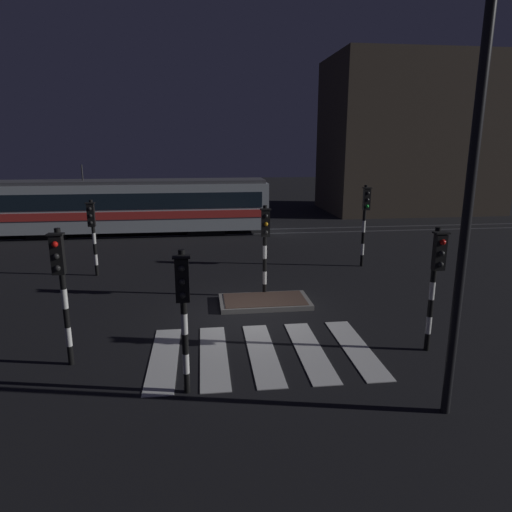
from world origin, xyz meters
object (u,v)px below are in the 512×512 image
Objects in this scene: traffic_light_corner_far_right at (365,214)px; traffic_light_corner_far_left at (92,227)px; traffic_light_kerb_mid_left at (183,302)px; traffic_light_corner_near_left at (61,278)px; tram at (128,206)px; traffic_light_median_centre at (265,238)px; street_lamp_near_kerb at (480,167)px; traffic_light_corner_near_right at (436,272)px.

traffic_light_corner_far_right is 11.39m from traffic_light_corner_far_left.
traffic_light_kerb_mid_left is 1.03× the size of traffic_light_corner_far_left.
traffic_light_corner_near_left is 1.09× the size of traffic_light_corner_far_left.
tram reaches higher than traffic_light_corner_far_right.
traffic_light_corner_far_right is at bearing -37.61° from tram.
traffic_light_kerb_mid_left is 12.25m from traffic_light_corner_far_right.
traffic_light_median_centre reaches higher than traffic_light_corner_far_left.
traffic_light_corner_far_right is 0.46× the size of street_lamp_near_kerb.
street_lamp_near_kerb is (-2.25, -11.25, 2.53)m from traffic_light_corner_far_right.
traffic_light_kerb_mid_left is 3.33m from traffic_light_corner_near_left.
traffic_light_corner_far_left is (-11.39, -0.06, -0.30)m from traffic_light_corner_far_right.
street_lamp_near_kerb is (5.23, -1.55, 2.78)m from traffic_light_kerb_mid_left.
traffic_light_corner_far_right is 1.05× the size of traffic_light_corner_near_left.
traffic_light_corner_near_right is 19.76m from tram.
traffic_light_corner_far_left is at bearing 151.77° from traffic_light_median_centre.
tram reaches higher than traffic_light_corner_far_left.
tram reaches higher than traffic_light_corner_near_left.
traffic_light_corner_near_left is 9.12m from traffic_light_corner_near_right.
street_lamp_near_kerb is (8.10, -3.23, 2.65)m from traffic_light_corner_near_left.
traffic_light_corner_near_left reaches higher than traffic_light_median_centre.
traffic_light_kerb_mid_left is 10.40m from traffic_light_corner_far_left.
street_lamp_near_kerb is (9.13, -11.19, 2.84)m from traffic_light_corner_far_left.
traffic_light_corner_far_right is at bearing 37.77° from traffic_light_corner_near_left.
traffic_light_median_centre is at bearing 39.26° from traffic_light_corner_near_left.
traffic_light_corner_near_left is 16.72m from tram.
traffic_light_corner_near_left is at bearing -142.23° from traffic_light_corner_far_right.
traffic_light_corner_near_right is at bearing -98.47° from traffic_light_corner_far_right.
traffic_light_corner_near_left is (-2.87, 1.67, 0.13)m from traffic_light_kerb_mid_left.
tram is (-6.37, 12.22, -0.40)m from traffic_light_median_centre.
traffic_light_corner_far_right reaches higher than traffic_light_kerb_mid_left.
traffic_light_corner_near_right is 4.09m from street_lamp_near_kerb.
traffic_light_kerb_mid_left reaches higher than traffic_light_corner_far_left.
traffic_light_corner_near_right is 0.42× the size of street_lamp_near_kerb.
tram is (-3.77, 18.37, -0.37)m from traffic_light_kerb_mid_left.
traffic_light_corner_near_right is (9.11, -0.35, -0.08)m from traffic_light_corner_near_left.
traffic_light_median_centre is at bearing 108.83° from street_lamp_near_kerb.
traffic_light_corner_near_right is at bearing 70.71° from street_lamp_near_kerb.
traffic_light_kerb_mid_left is at bearing 163.47° from street_lamp_near_kerb.
traffic_light_corner_far_right is 6.04m from traffic_light_median_centre.
street_lamp_near_kerb is 22.08m from tram.
traffic_light_corner_far_left is 0.40× the size of street_lamp_near_kerb.
traffic_light_kerb_mid_left is at bearing -168.00° from traffic_light_corner_near_right.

